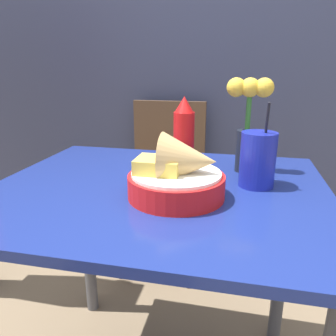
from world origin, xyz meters
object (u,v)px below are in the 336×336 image
drink_cup (258,161)px  chair_far_window (166,169)px  ketchup_bottle (184,135)px  food_basket (180,175)px  flower_vase (248,118)px

drink_cup → chair_far_window: bearing=119.1°
chair_far_window → ketchup_bottle: (0.21, -0.67, 0.34)m
chair_far_window → food_basket: (0.24, -0.91, 0.28)m
chair_far_window → food_basket: bearing=-75.1°
chair_far_window → drink_cup: size_ratio=3.81×
ketchup_bottle → flower_vase: flower_vase is taller
drink_cup → flower_vase: bearing=103.4°
flower_vase → ketchup_bottle: bearing=-173.1°
flower_vase → food_basket: bearing=-122.2°
chair_far_window → drink_cup: (0.43, -0.78, 0.30)m
chair_far_window → flower_vase: bearing=-58.2°
food_basket → flower_vase: size_ratio=0.85×
flower_vase → drink_cup: bearing=-76.6°
chair_far_window → flower_vase: 0.86m
chair_far_window → ketchup_bottle: bearing=-72.6°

